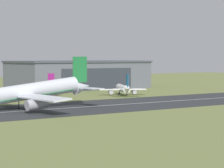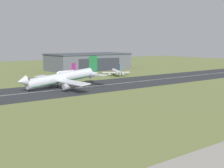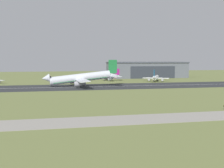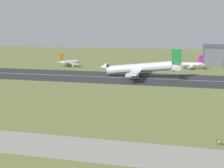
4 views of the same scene
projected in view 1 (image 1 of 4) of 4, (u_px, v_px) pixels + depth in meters
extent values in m
cube|color=#2B2D30|center=(97.00, 106.00, 172.15)|extent=(373.51, 41.07, 0.06)
cube|color=silver|center=(97.00, 106.00, 172.15)|extent=(336.16, 0.70, 0.01)
cube|color=slate|center=(79.00, 75.00, 268.30)|extent=(67.36, 33.87, 13.18)
cube|color=#424751|center=(79.00, 62.00, 267.94)|extent=(68.36, 34.87, 0.90)
cube|color=#2D333D|center=(98.00, 79.00, 254.64)|extent=(40.42, 0.12, 10.54)
cylinder|color=silver|center=(24.00, 92.00, 160.49)|extent=(36.87, 5.41, 8.65)
cone|color=silver|center=(82.00, 87.00, 173.10)|extent=(6.38, 4.51, 5.00)
cube|color=#1E7238|center=(24.00, 97.00, 160.56)|extent=(32.75, 5.11, 3.59)
cube|color=silver|center=(3.00, 93.00, 170.70)|extent=(5.92, 21.66, 0.98)
cylinder|color=#A8A8B2|center=(2.00, 99.00, 168.74)|extent=(6.71, 3.13, 3.69)
cube|color=silver|center=(43.00, 98.00, 149.49)|extent=(5.92, 21.66, 0.98)
cylinder|color=#A8A8B2|center=(37.00, 104.00, 150.29)|extent=(6.71, 3.13, 3.69)
cube|color=#1E7238|center=(80.00, 69.00, 172.27)|extent=(5.35, 0.35, 8.35)
cube|color=silver|center=(71.00, 87.00, 177.79)|extent=(4.78, 7.58, 0.24)
cube|color=silver|center=(92.00, 88.00, 167.84)|extent=(4.78, 7.58, 0.24)
cylinder|color=black|center=(19.00, 104.00, 162.91)|extent=(0.24, 0.24, 2.88)
cylinder|color=black|center=(19.00, 108.00, 162.97)|extent=(0.84, 0.84, 0.44)
cylinder|color=black|center=(28.00, 106.00, 158.19)|extent=(0.24, 0.24, 2.88)
cylinder|color=black|center=(28.00, 110.00, 158.25)|extent=(0.84, 0.84, 0.44)
cylinder|color=white|center=(123.00, 88.00, 220.53)|extent=(11.49, 18.56, 2.84)
cone|color=white|center=(119.00, 87.00, 231.39)|extent=(3.71, 3.58, 2.84)
cone|color=white|center=(128.00, 89.00, 209.22)|extent=(3.85, 4.21, 2.56)
cube|color=black|center=(119.00, 86.00, 229.97)|extent=(2.65, 2.09, 0.44)
cube|color=#146B9E|center=(123.00, 90.00, 220.57)|extent=(10.47, 16.77, 0.20)
cube|color=white|center=(136.00, 89.00, 221.76)|extent=(8.85, 6.57, 0.40)
cylinder|color=#A8A8B2|center=(134.00, 92.00, 222.33)|extent=(3.27, 4.09, 1.76)
cube|color=white|center=(109.00, 90.00, 220.11)|extent=(8.85, 6.57, 0.40)
cylinder|color=#A8A8B2|center=(111.00, 92.00, 220.87)|extent=(3.27, 4.09, 1.76)
cube|color=#146B9E|center=(127.00, 80.00, 209.55)|extent=(1.68, 2.88, 4.84)
cube|color=white|center=(136.00, 89.00, 209.86)|extent=(5.11, 4.41, 0.24)
cube|color=white|center=(119.00, 89.00, 208.80)|extent=(5.11, 4.41, 0.24)
cylinder|color=black|center=(119.00, 92.00, 229.05)|extent=(0.24, 0.24, 1.52)
cylinder|color=black|center=(119.00, 93.00, 229.08)|extent=(0.84, 0.84, 0.44)
cylinder|color=black|center=(127.00, 93.00, 220.78)|extent=(0.24, 0.24, 1.52)
cylinder|color=black|center=(127.00, 95.00, 220.81)|extent=(0.84, 0.84, 0.44)
cylinder|color=black|center=(119.00, 94.00, 220.28)|extent=(0.24, 0.24, 1.52)
cylinder|color=black|center=(119.00, 95.00, 220.31)|extent=(0.84, 0.84, 0.44)
cylinder|color=silver|center=(38.00, 89.00, 213.33)|extent=(10.85, 3.67, 2.84)
cone|color=silver|center=(23.00, 90.00, 209.04)|extent=(2.77, 3.03, 2.84)
cone|color=silver|center=(52.00, 87.00, 217.86)|extent=(3.60, 2.81, 2.55)
cube|color=black|center=(26.00, 88.00, 209.93)|extent=(1.29, 2.49, 0.44)
cube|color=#991E7A|center=(38.00, 91.00, 213.37)|extent=(9.78, 3.44, 0.20)
cube|color=silver|center=(31.00, 90.00, 217.00)|extent=(2.56, 7.27, 0.40)
cylinder|color=#A8A8B2|center=(31.00, 93.00, 216.37)|extent=(3.82, 2.04, 1.76)
cube|color=silver|center=(44.00, 91.00, 209.43)|extent=(2.56, 7.27, 0.40)
cylinder|color=#A8A8B2|center=(42.00, 94.00, 209.66)|extent=(3.82, 2.04, 1.76)
cube|color=#991E7A|center=(51.00, 79.00, 217.36)|extent=(3.10, 0.52, 4.82)
cube|color=silver|center=(47.00, 87.00, 220.52)|extent=(3.03, 4.54, 0.24)
cube|color=silver|center=(57.00, 88.00, 215.07)|extent=(3.03, 4.54, 0.24)
cylinder|color=black|center=(29.00, 95.00, 210.76)|extent=(0.24, 0.24, 1.59)
cylinder|color=black|center=(29.00, 97.00, 210.79)|extent=(0.84, 0.84, 0.44)
cylinder|color=black|center=(36.00, 94.00, 214.92)|extent=(0.24, 0.24, 1.59)
cylinder|color=black|center=(36.00, 96.00, 214.95)|extent=(0.84, 0.84, 0.44)
cylinder|color=black|center=(41.00, 95.00, 212.33)|extent=(0.24, 0.24, 1.59)
cylinder|color=black|center=(41.00, 96.00, 212.36)|extent=(0.84, 0.84, 0.44)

